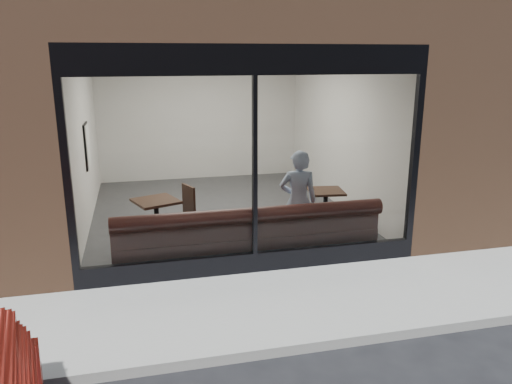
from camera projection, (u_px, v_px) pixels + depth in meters
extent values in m
plane|color=black|center=(299.00, 349.00, 5.36)|extent=(120.00, 120.00, 0.00)
cube|color=gray|center=(274.00, 305.00, 6.30)|extent=(40.00, 2.00, 0.01)
cube|color=gray|center=(300.00, 347.00, 5.30)|extent=(40.00, 0.10, 0.12)
cube|color=brown|center=(39.00, 120.00, 11.60)|extent=(2.50, 12.00, 3.20)
cube|color=brown|center=(340.00, 112.00, 13.29)|extent=(2.50, 12.00, 3.20)
cube|color=brown|center=(187.00, 105.00, 15.26)|extent=(5.00, 6.00, 3.20)
plane|color=#2D2D30|center=(221.00, 211.00, 10.05)|extent=(6.00, 6.00, 0.00)
plane|color=white|center=(218.00, 48.00, 9.21)|extent=(6.00, 6.00, 0.00)
plane|color=silver|center=(200.00, 116.00, 12.43)|extent=(5.00, 0.00, 5.00)
plane|color=silver|center=(84.00, 138.00, 9.07)|extent=(0.00, 6.00, 6.00)
plane|color=silver|center=(340.00, 129.00, 10.19)|extent=(0.00, 6.00, 6.00)
cube|color=black|center=(255.00, 262.00, 7.25)|extent=(5.00, 0.10, 0.30)
cube|color=black|center=(255.00, 60.00, 6.49)|extent=(5.00, 0.10, 0.40)
cube|color=black|center=(255.00, 168.00, 6.88)|extent=(0.06, 0.10, 2.50)
plane|color=white|center=(255.00, 169.00, 6.85)|extent=(4.80, 0.00, 4.80)
cube|color=#3E1716|center=(249.00, 247.00, 7.60)|extent=(4.00, 0.55, 0.45)
imported|color=#ACC0E2|center=(298.00, 201.00, 7.91)|extent=(0.66, 0.50, 1.64)
cube|color=black|center=(156.00, 201.00, 8.20)|extent=(0.85, 0.85, 0.04)
cube|color=black|center=(326.00, 191.00, 8.79)|extent=(0.67, 0.67, 0.04)
cube|color=black|center=(180.00, 228.00, 8.43)|extent=(0.52, 0.52, 0.04)
cube|color=white|center=(88.00, 146.00, 9.24)|extent=(0.02, 0.58, 0.78)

